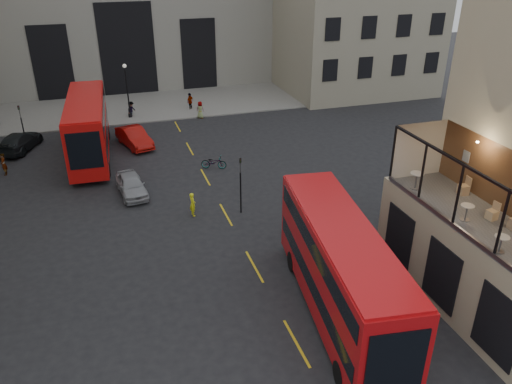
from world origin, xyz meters
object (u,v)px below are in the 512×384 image
object	(u,v)px
bus_near	(340,267)
bicycle	(214,162)
traffic_light_near	(240,178)
pedestrian_c	(190,101)
cafe_table_mid	(467,210)
cafe_chair_c	(492,214)
car_c	(19,142)
pedestrian_d	(200,110)
cafe_chair_d	(464,189)
street_lamp_b	(128,94)
cafe_table_near	(501,242)
cafe_table_far	(417,178)
bus_far	(88,125)
car_b	(134,137)
pedestrian_e	(4,164)
car_a	(131,185)
pedestrian_b	(131,109)
cyclist	(193,204)
traffic_light_far	(22,122)

from	to	relation	value
bus_near	bicycle	xyz separation A→B (m)	(-1.51, 18.13, -2.10)
traffic_light_near	pedestrian_c	xyz separation A→B (m)	(1.22, 22.97, -1.54)
cafe_table_mid	cafe_chair_c	xyz separation A→B (m)	(1.16, -0.29, -0.23)
car_c	cafe_chair_c	size ratio (longest dim) A/B	6.39
pedestrian_d	cafe_chair_d	xyz separation A→B (m)	(6.82, -29.49, 4.03)
bus_near	car_c	xyz separation A→B (m)	(-16.00, 26.81, -1.85)
street_lamp_b	bicycle	world-z (taller)	street_lamp_b
pedestrian_c	car_c	bearing A→B (deg)	-20.38
cafe_table_near	bus_near	bearing A→B (deg)	144.70
traffic_light_near	cafe_table_far	bearing A→B (deg)	-51.53
bus_far	bicycle	distance (m)	10.51
traffic_light_near	pedestrian_d	xyz separation A→B (m)	(1.62, 19.91, -1.59)
car_b	pedestrian_d	size ratio (longest dim) A/B	2.87
car_b	pedestrian_c	bearing A→B (deg)	37.02
pedestrian_e	cafe_chair_c	distance (m)	32.90
street_lamp_b	car_a	size ratio (longest dim) A/B	1.28
pedestrian_e	cafe_chair_d	bearing A→B (deg)	44.25
pedestrian_b	pedestrian_c	size ratio (longest dim) A/B	0.90
pedestrian_c	cafe_chair_c	world-z (taller)	cafe_chair_c
car_b	cafe_table_mid	bearing A→B (deg)	-81.41
pedestrian_b	car_a	bearing A→B (deg)	-143.07
cafe_chair_d	pedestrian_e	bearing A→B (deg)	138.82
pedestrian_e	cafe_chair_c	xyz separation A→B (m)	(23.13, -23.04, 4.01)
car_b	cafe_table_near	world-z (taller)	cafe_table_near
cafe_chair_d	car_b	bearing A→B (deg)	120.18
car_c	pedestrian_d	distance (m)	16.57
cyclist	cafe_chair_d	bearing A→B (deg)	-138.44
bicycle	traffic_light_far	bearing A→B (deg)	81.85
pedestrian_b	pedestrian_c	bearing A→B (deg)	-41.43
car_a	cyclist	xyz separation A→B (m)	(3.40, -4.21, 0.07)
pedestrian_c	cafe_chair_c	xyz separation A→B (m)	(6.81, -34.99, 3.96)
traffic_light_far	pedestrian_e	xyz separation A→B (m)	(-1.10, -4.97, -1.59)
cafe_table_near	cafe_table_far	distance (m)	5.92
bus_near	cafe_table_mid	distance (m)	6.00
car_a	cafe_table_mid	world-z (taller)	cafe_table_mid
bus_near	cyclist	distance (m)	12.31
car_c	cafe_table_mid	xyz separation A→B (m)	(21.37, -27.80, 4.33)
car_a	pedestrian_e	world-z (taller)	pedestrian_e
car_c	pedestrian_d	bearing A→B (deg)	-146.68
cyclist	bus_far	bearing A→B (deg)	19.01
car_a	cafe_table_near	world-z (taller)	cafe_table_near
bicycle	pedestrian_d	world-z (taller)	pedestrian_d
traffic_light_near	car_c	world-z (taller)	traffic_light_near
street_lamp_b	car_c	bearing A→B (deg)	-148.04
traffic_light_far	pedestrian_c	bearing A→B (deg)	24.62
pedestrian_e	car_a	bearing A→B (deg)	49.86
bus_far	pedestrian_d	bearing A→B (deg)	34.71
bicycle	cafe_chair_c	xyz separation A→B (m)	(8.04, -19.41, 4.34)
street_lamp_b	cyclist	size ratio (longest dim) A/B	3.41
traffic_light_near	cafe_table_mid	size ratio (longest dim) A/B	5.24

